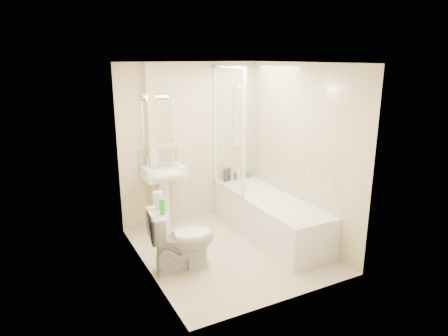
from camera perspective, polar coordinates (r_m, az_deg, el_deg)
floor at (r=5.38m, az=0.83°, el=-11.69°), size 2.50×2.50×0.00m
wall_back at (r=6.04m, az=-4.75°, el=3.47°), size 2.20×0.02×2.40m
wall_left at (r=4.54m, az=-11.42°, el=-0.89°), size 0.02×2.50×2.40m
wall_right at (r=5.54m, az=10.97°, el=2.10°), size 0.02×2.50×2.40m
ceiling at (r=4.78m, az=0.95°, el=14.82°), size 2.20×2.50×0.02m
tile_back at (r=6.31m, az=1.57°, el=6.11°), size 0.70×0.01×1.75m
tile_right at (r=5.64m, az=9.74°, el=4.74°), size 0.01×2.10×1.75m
pipe_boxing at (r=5.78m, az=-10.19°, el=2.72°), size 0.12×0.12×2.40m
splashback at (r=5.90m, az=-9.33°, el=1.31°), size 0.60×0.02×0.30m
mirror at (r=5.79m, az=-9.56°, el=6.59°), size 0.46×0.01×0.60m
strip_light at (r=5.72m, az=-9.66°, el=10.22°), size 0.42×0.07×0.07m
bathtub at (r=5.77m, az=6.51°, el=-6.67°), size 0.70×2.10×0.55m
shower_screen at (r=5.76m, az=0.64°, el=5.46°), size 0.04×0.92×1.80m
shower_fixture at (r=6.25m, az=1.76°, el=7.14°), size 0.10×0.16×0.99m
pedestal_sink at (r=5.76m, az=-8.50°, el=-1.68°), size 0.57×0.51×1.10m
bottle_black_a at (r=6.32m, az=0.19°, el=-1.10°), size 0.06×0.06×0.19m
bottle_white_a at (r=6.33m, az=0.23°, el=-1.34°), size 0.05×0.05×0.14m
bottle_black_b at (r=6.35m, az=0.72°, el=-0.92°), size 0.06×0.06×0.22m
bottle_blue at (r=6.42m, az=1.66°, el=-1.19°), size 0.05×0.05×0.12m
bottle_cream at (r=6.44m, az=2.08°, el=-1.00°), size 0.06×0.06×0.15m
bottle_white_b at (r=6.50m, az=2.92°, el=-1.00°), size 0.05×0.05×0.12m
bottle_green at (r=6.54m, az=3.58°, el=-1.00°), size 0.07×0.07×0.10m
toilet at (r=4.83m, az=-6.04°, el=-9.96°), size 0.63×0.88×0.78m
toilet_roll_lower at (r=4.65m, az=-9.16°, el=-5.16°), size 0.11×0.11×0.10m
toilet_roll_upper at (r=4.60m, az=-9.40°, el=-4.00°), size 0.11×0.11×0.11m
green_bottle at (r=4.48m, az=-8.82°, el=-5.46°), size 0.06×0.06×0.18m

